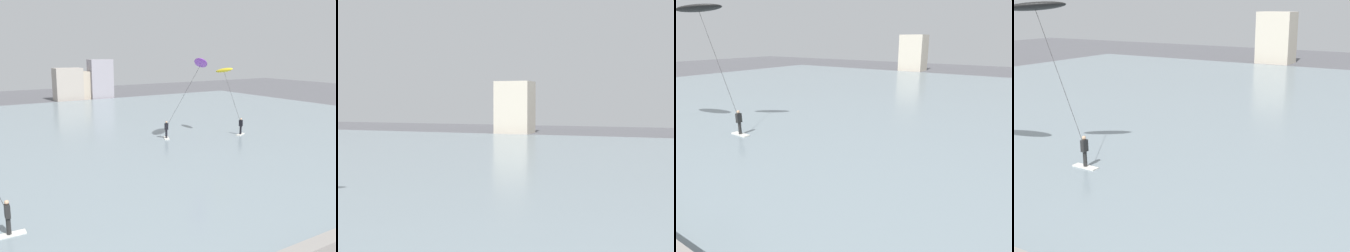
{
  "view_description": "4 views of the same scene",
  "coord_description": "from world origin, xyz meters",
  "views": [
    {
      "loc": [
        -9.26,
        -4.53,
        8.05
      ],
      "look_at": [
        1.7,
        12.93,
        3.99
      ],
      "focal_mm": 40.34,
      "sensor_mm": 36.0,
      "label": 1
    },
    {
      "loc": [
        5.97,
        0.58,
        4.32
      ],
      "look_at": [
        1.68,
        12.37,
        3.64
      ],
      "focal_mm": 48.57,
      "sensor_mm": 36.0,
      "label": 2
    },
    {
      "loc": [
        9.0,
        0.97,
        6.1
      ],
      "look_at": [
        2.12,
        10.96,
        2.53
      ],
      "focal_mm": 31.4,
      "sensor_mm": 36.0,
      "label": 3
    },
    {
      "loc": [
        8.55,
        -4.38,
        8.04
      ],
      "look_at": [
        -1.98,
        13.26,
        2.69
      ],
      "focal_mm": 50.04,
      "sensor_mm": 36.0,
      "label": 4
    }
  ],
  "objects": [
    {
      "name": "water_bay",
      "position": [
        0.0,
        30.25,
        0.05
      ],
      "size": [
        84.0,
        52.0,
        0.1
      ],
      "primitive_type": "cube",
      "color": "gray",
      "rests_on": "ground"
    },
    {
      "name": "far_shore_buildings",
      "position": [
        1.58,
        58.52,
        3.14
      ],
      "size": [
        34.39,
        4.63,
        7.06
      ],
      "color": "beige",
      "rests_on": "ground"
    }
  ]
}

